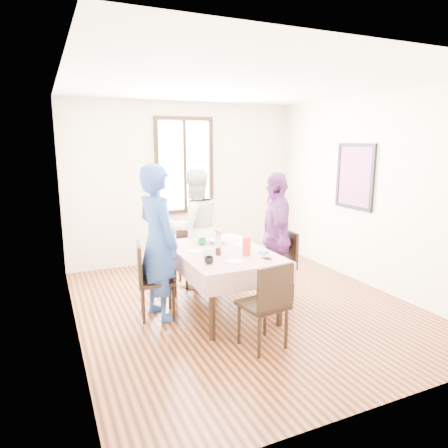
% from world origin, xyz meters
% --- Properties ---
extents(ground, '(4.50, 4.50, 0.00)m').
position_xyz_m(ground, '(0.00, 0.00, 0.00)').
color(ground, black).
rests_on(ground, ground).
extents(back_wall, '(4.00, 0.00, 4.00)m').
position_xyz_m(back_wall, '(0.00, 2.25, 1.35)').
color(back_wall, beige).
rests_on(back_wall, ground).
extents(right_wall, '(0.00, 4.50, 4.50)m').
position_xyz_m(right_wall, '(2.00, 0.00, 1.35)').
color(right_wall, beige).
rests_on(right_wall, ground).
extents(window_frame, '(1.02, 0.06, 1.62)m').
position_xyz_m(window_frame, '(0.00, 2.23, 1.65)').
color(window_frame, black).
rests_on(window_frame, back_wall).
extents(window_pane, '(0.90, 0.02, 1.50)m').
position_xyz_m(window_pane, '(0.00, 2.24, 1.65)').
color(window_pane, white).
rests_on(window_pane, back_wall).
extents(art_poster, '(0.04, 0.76, 0.96)m').
position_xyz_m(art_poster, '(1.98, 0.30, 1.55)').
color(art_poster, red).
rests_on(art_poster, right_wall).
extents(dining_table, '(0.94, 1.45, 0.75)m').
position_xyz_m(dining_table, '(-0.30, -0.03, 0.38)').
color(dining_table, black).
rests_on(dining_table, ground).
extents(tablecloth, '(1.06, 1.57, 0.01)m').
position_xyz_m(tablecloth, '(-0.30, -0.03, 0.76)').
color(tablecloth, '#59000E').
rests_on(tablecloth, dining_table).
extents(chair_left, '(0.49, 0.49, 0.91)m').
position_xyz_m(chair_left, '(-1.09, 0.11, 0.46)').
color(chair_left, black).
rests_on(chair_left, ground).
extents(chair_right, '(0.43, 0.43, 0.91)m').
position_xyz_m(chair_right, '(0.48, 0.02, 0.46)').
color(chair_right, black).
rests_on(chair_right, ground).
extents(chair_far, '(0.44, 0.44, 0.91)m').
position_xyz_m(chair_far, '(-0.30, 0.97, 0.46)').
color(chair_far, black).
rests_on(chair_far, ground).
extents(chair_near, '(0.48, 0.48, 0.91)m').
position_xyz_m(chair_near, '(-0.30, -1.03, 0.46)').
color(chair_near, black).
rests_on(chair_near, ground).
extents(person_left, '(0.59, 0.75, 1.82)m').
position_xyz_m(person_left, '(-1.07, 0.11, 0.91)').
color(person_left, navy).
rests_on(person_left, ground).
extents(person_far, '(0.86, 0.69, 1.69)m').
position_xyz_m(person_far, '(-0.30, 0.95, 0.85)').
color(person_far, silver).
rests_on(person_far, ground).
extents(person_right, '(0.76, 1.07, 1.68)m').
position_xyz_m(person_right, '(0.46, 0.02, 0.84)').
color(person_right, '#683071').
rests_on(person_right, ground).
extents(mug_black, '(0.12, 0.12, 0.08)m').
position_xyz_m(mug_black, '(-0.65, -0.46, 0.80)').
color(mug_black, black).
rests_on(mug_black, tablecloth).
extents(mug_flag, '(0.12, 0.12, 0.08)m').
position_xyz_m(mug_flag, '(-0.04, -0.14, 0.80)').
color(mug_flag, red).
rests_on(mug_flag, tablecloth).
extents(mug_green, '(0.11, 0.11, 0.08)m').
position_xyz_m(mug_green, '(-0.43, 0.32, 0.80)').
color(mug_green, '#0C7226').
rests_on(mug_green, tablecloth).
extents(serving_bowl, '(0.27, 0.27, 0.05)m').
position_xyz_m(serving_bowl, '(-0.21, 0.33, 0.79)').
color(serving_bowl, white).
rests_on(serving_bowl, tablecloth).
extents(juice_carton, '(0.07, 0.07, 0.22)m').
position_xyz_m(juice_carton, '(-0.13, -0.33, 0.87)').
color(juice_carton, red).
rests_on(juice_carton, tablecloth).
extents(butter_tub, '(0.11, 0.11, 0.05)m').
position_xyz_m(butter_tub, '(0.02, -0.47, 0.79)').
color(butter_tub, white).
rests_on(butter_tub, tablecloth).
extents(jam_jar, '(0.06, 0.06, 0.09)m').
position_xyz_m(jam_jar, '(-0.43, -0.19, 0.81)').
color(jam_jar, black).
rests_on(jam_jar, tablecloth).
extents(drinking_glass, '(0.08, 0.08, 0.11)m').
position_xyz_m(drinking_glass, '(-0.60, -0.26, 0.82)').
color(drinking_glass, silver).
rests_on(drinking_glass, tablecloth).
extents(smartphone, '(0.07, 0.15, 0.01)m').
position_xyz_m(smartphone, '(0.01, -0.52, 0.77)').
color(smartphone, black).
rests_on(smartphone, tablecloth).
extents(flower_vase, '(0.08, 0.08, 0.15)m').
position_xyz_m(flower_vase, '(-0.34, 0.02, 0.84)').
color(flower_vase, silver).
rests_on(flower_vase, tablecloth).
extents(plate_left, '(0.20, 0.20, 0.01)m').
position_xyz_m(plate_left, '(-0.60, 0.06, 0.77)').
color(plate_left, white).
rests_on(plate_left, tablecloth).
extents(plate_right, '(0.20, 0.20, 0.01)m').
position_xyz_m(plate_right, '(0.03, 0.08, 0.77)').
color(plate_right, white).
rests_on(plate_right, tablecloth).
extents(plate_far, '(0.20, 0.20, 0.01)m').
position_xyz_m(plate_far, '(-0.30, 0.53, 0.77)').
color(plate_far, white).
rests_on(plate_far, tablecloth).
extents(plate_near, '(0.20, 0.20, 0.01)m').
position_xyz_m(plate_near, '(-0.37, -0.50, 0.77)').
color(plate_near, white).
rests_on(plate_near, tablecloth).
extents(butter_lid, '(0.12, 0.12, 0.01)m').
position_xyz_m(butter_lid, '(0.02, -0.47, 0.82)').
color(butter_lid, blue).
rests_on(butter_lid, butter_tub).
extents(flower_bunch, '(0.09, 0.09, 0.10)m').
position_xyz_m(flower_bunch, '(-0.34, 0.02, 0.96)').
color(flower_bunch, yellow).
rests_on(flower_bunch, flower_vase).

